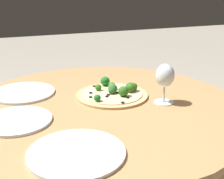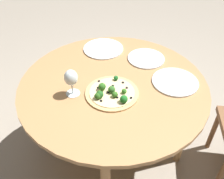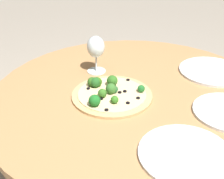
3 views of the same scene
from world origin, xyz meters
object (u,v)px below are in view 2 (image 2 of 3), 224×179
Objects in this scene: plate_near at (103,49)px; pizza at (111,92)px; plate_side at (175,82)px; plate_far at (146,58)px; wine_glass at (71,78)px.

pizza is at bearing -33.68° from plate_near.
plate_side is at bearing 65.44° from pizza.
wine_glass is at bearing -92.42° from plate_far.
plate_near is 0.31m from plate_far.
wine_glass is 0.65× the size of plate_far.
pizza is 1.10× the size of plate_side.
pizza is 0.42m from plate_far.
wine_glass reaches higher than plate_near.
plate_near and plate_far have the same top height.
pizza is 0.39m from plate_side.
plate_far is at bearing 87.58° from wine_glass.
pizza reaches higher than plate_far.
pizza is at bearing -73.61° from plate_far.
wine_glass reaches higher than plate_side.
wine_glass is 0.61m from plate_side.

